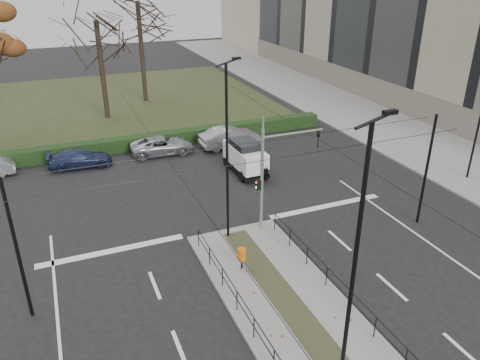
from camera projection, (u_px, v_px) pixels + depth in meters
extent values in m
plane|color=black|center=(273.00, 286.00, 20.14)|extent=(140.00, 140.00, 0.00)
cube|color=slate|center=(301.00, 322.00, 18.02)|extent=(4.40, 15.00, 0.14)
cube|color=slate|center=(341.00, 107.00, 44.76)|extent=(8.00, 90.00, 0.14)
cube|color=#283118|center=(70.00, 107.00, 44.87)|extent=(38.00, 26.00, 0.10)
cube|color=black|center=(84.00, 150.00, 33.45)|extent=(38.00, 1.00, 1.00)
cube|color=tan|center=(424.00, 3.00, 46.12)|extent=(12.00, 52.00, 18.00)
cylinder|color=black|center=(198.00, 238.00, 22.54)|extent=(0.04, 0.04, 0.90)
cylinder|color=black|center=(275.00, 222.00, 23.95)|extent=(0.04, 0.04, 0.90)
cylinder|color=black|center=(254.00, 318.00, 16.82)|extent=(0.04, 13.20, 0.04)
cylinder|color=black|center=(350.00, 291.00, 18.23)|extent=(0.04, 13.20, 0.04)
cylinder|color=black|center=(17.00, 251.00, 17.24)|extent=(0.14, 0.14, 6.00)
cylinder|color=black|center=(426.00, 171.00, 23.86)|extent=(0.14, 0.14, 6.00)
cylinder|color=black|center=(266.00, 160.00, 18.66)|extent=(20.00, 0.02, 0.02)
cylinder|color=black|center=(246.00, 144.00, 20.33)|extent=(20.00, 0.02, 0.02)
cylinder|color=black|center=(207.00, 215.00, 15.02)|extent=(0.02, 34.00, 0.02)
cylinder|color=black|center=(385.00, 180.00, 17.43)|extent=(0.02, 34.00, 0.02)
cylinder|color=#65775B|center=(262.00, 181.00, 23.24)|extent=(0.16, 0.16, 5.35)
cylinder|color=#65775B|center=(293.00, 133.00, 22.85)|extent=(3.29, 0.10, 0.10)
imported|color=black|center=(318.00, 139.00, 23.57)|extent=(0.20, 0.22, 0.93)
imported|color=black|center=(266.00, 172.00, 23.15)|extent=(1.02, 2.08, 0.82)
cube|color=black|center=(258.00, 185.00, 23.26)|extent=(0.23, 0.16, 0.51)
sphere|color=#FF0C0C|center=(257.00, 182.00, 23.16)|extent=(0.11, 0.11, 0.11)
sphere|color=#0CE533|center=(256.00, 187.00, 23.28)|extent=(0.11, 0.11, 0.11)
cylinder|color=black|center=(242.00, 264.00, 20.96)|extent=(0.08, 0.08, 0.50)
cylinder|color=#DC5E0C|center=(242.00, 254.00, 20.75)|extent=(0.40, 0.40, 0.55)
cylinder|color=black|center=(354.00, 272.00, 13.33)|extent=(0.13, 0.13, 8.99)
cube|color=black|center=(390.00, 112.00, 11.53)|extent=(0.39, 0.16, 0.11)
cylinder|color=black|center=(227.00, 156.00, 21.79)|extent=(0.13, 0.13, 8.62)
cube|color=black|center=(236.00, 58.00, 20.06)|extent=(0.38, 0.15, 0.11)
imported|color=#20294C|center=(80.00, 159.00, 31.65)|extent=(4.32, 2.08, 1.21)
imported|color=#9A9CA1|center=(162.00, 145.00, 33.88)|extent=(4.64, 2.37, 1.26)
cube|color=white|center=(245.00, 156.00, 30.65)|extent=(1.72, 3.89, 1.25)
cube|color=black|center=(245.00, 145.00, 30.34)|extent=(1.54, 2.16, 0.58)
cube|color=black|center=(245.00, 168.00, 31.01)|extent=(1.75, 3.97, 0.18)
cylinder|color=black|center=(265.00, 172.00, 30.23)|extent=(0.24, 0.67, 0.66)
cylinder|color=black|center=(242.00, 177.00, 29.64)|extent=(0.24, 0.67, 0.66)
cylinder|color=black|center=(248.00, 159.00, 32.34)|extent=(0.24, 0.67, 0.66)
cylinder|color=black|center=(227.00, 162.00, 31.75)|extent=(0.24, 0.67, 0.66)
cylinder|color=black|center=(142.00, 53.00, 44.92)|extent=(0.44, 0.44, 9.36)
cylinder|color=black|center=(102.00, 71.00, 40.05)|extent=(0.44, 0.44, 8.27)
imported|color=#9A9CA1|center=(230.00, 137.00, 35.09)|extent=(4.64, 1.75, 1.51)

